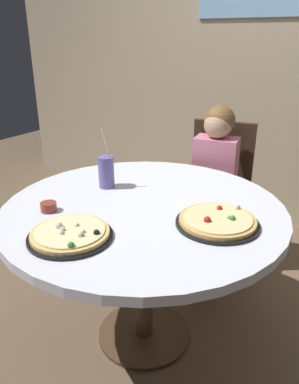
% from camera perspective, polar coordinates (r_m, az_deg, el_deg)
% --- Properties ---
extents(ground_plane, '(8.00, 8.00, 0.00)m').
position_cam_1_polar(ground_plane, '(2.12, -0.79, -20.85)').
color(ground_plane, brown).
extents(wall_with_window, '(5.20, 0.14, 2.90)m').
position_cam_1_polar(wall_with_window, '(3.11, 18.43, 21.66)').
color(wall_with_window, tan).
rests_on(wall_with_window, ground_plane).
extents(dining_table, '(1.27, 1.27, 0.75)m').
position_cam_1_polar(dining_table, '(1.73, -0.91, -4.86)').
color(dining_table, silver).
rests_on(dining_table, ground_plane).
extents(chair_wooden, '(0.47, 0.47, 0.95)m').
position_cam_1_polar(chair_wooden, '(2.52, 10.36, 0.78)').
color(chair_wooden, '#382619').
rests_on(chair_wooden, ground_plane).
extents(diner_child, '(0.32, 0.43, 1.08)m').
position_cam_1_polar(diner_child, '(2.37, 9.22, -1.77)').
color(diner_child, '#3F4766').
rests_on(diner_child, ground_plane).
extents(pizza_veggie, '(0.34, 0.34, 0.05)m').
position_cam_1_polar(pizza_veggie, '(1.54, 10.34, -4.40)').
color(pizza_veggie, black).
rests_on(pizza_veggie, dining_table).
extents(pizza_cheese, '(0.32, 0.32, 0.05)m').
position_cam_1_polar(pizza_cheese, '(1.45, -12.00, -6.32)').
color(pizza_cheese, black).
rests_on(pizza_cheese, dining_table).
extents(soda_cup, '(0.08, 0.08, 0.31)m').
position_cam_1_polar(soda_cup, '(1.88, -6.61, 3.09)').
color(soda_cup, '#6659A5').
rests_on(soda_cup, dining_table).
extents(sauce_bowl, '(0.07, 0.07, 0.04)m').
position_cam_1_polar(sauce_bowl, '(1.69, -15.14, -2.21)').
color(sauce_bowl, brown).
rests_on(sauce_bowl, dining_table).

